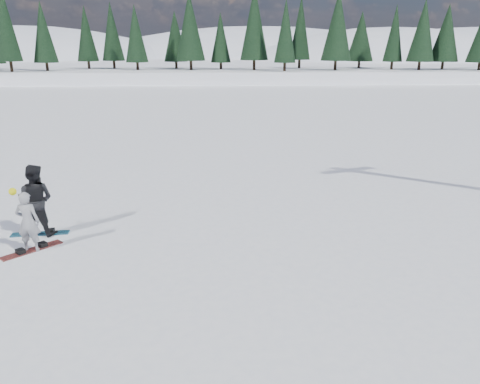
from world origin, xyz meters
The scene contains 6 objects.
ground centered at (0.00, 0.00, 0.00)m, with size 420.00×420.00×0.00m, color white.
alpine_backdrop centered at (-11.72, 189.17, -13.97)m, with size 412.50×227.00×53.20m.
snowboarder_woman centered at (-1.65, 0.10, 0.78)m, with size 0.57×0.40×1.68m.
snowboarder_man centered at (-1.83, 1.17, 0.97)m, with size 0.95×0.74×1.95m, color black.
snowboard_woman centered at (-1.65, 0.11, 0.01)m, with size 1.50×0.28×0.03m, color maroon.
snowboard_man centered at (-1.83, 1.17, 0.01)m, with size 1.50×0.28×0.03m, color #186685.
Camera 1 is at (3.09, -10.78, 4.94)m, focal length 35.00 mm.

